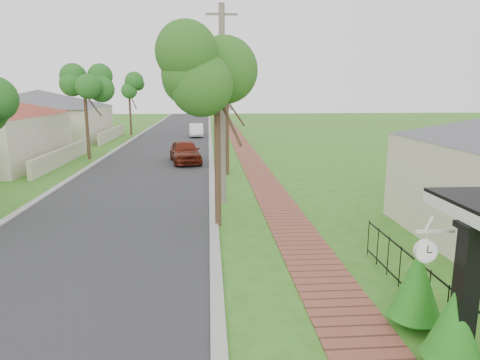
{
  "coord_description": "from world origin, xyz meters",
  "views": [
    {
      "loc": [
        0.53,
        -6.99,
        4.5
      ],
      "look_at": [
        1.57,
        7.31,
        1.5
      ],
      "focal_mm": 32.0,
      "sensor_mm": 36.0,
      "label": 1
    }
  ],
  "objects_px": {
    "parked_car_white": "(196,130)",
    "station_clock": "(426,249)",
    "porch_post": "(464,307)",
    "utility_pole": "(222,106)",
    "near_tree": "(217,78)",
    "parked_car_red": "(185,152)"
  },
  "relations": [
    {
      "from": "porch_post",
      "to": "utility_pole",
      "type": "relative_size",
      "value": 0.33
    },
    {
      "from": "utility_pole",
      "to": "station_clock",
      "type": "xyz_separation_m",
      "value": [
        2.99,
        -10.6,
        -1.97
      ]
    },
    {
      "from": "parked_car_white",
      "to": "porch_post",
      "type": "bearing_deg",
      "value": -84.25
    },
    {
      "from": "porch_post",
      "to": "station_clock",
      "type": "bearing_deg",
      "value": 140.72
    },
    {
      "from": "porch_post",
      "to": "parked_car_red",
      "type": "distance_m",
      "value": 21.75
    },
    {
      "from": "near_tree",
      "to": "utility_pole",
      "type": "distance_m",
      "value": 3.16
    },
    {
      "from": "parked_car_red",
      "to": "station_clock",
      "type": "xyz_separation_m",
      "value": [
        5.06,
        -20.62,
        1.22
      ]
    },
    {
      "from": "utility_pole",
      "to": "parked_car_red",
      "type": "bearing_deg",
      "value": 101.67
    },
    {
      "from": "parked_car_red",
      "to": "parked_car_white",
      "type": "distance_m",
      "value": 15.85
    },
    {
      "from": "parked_car_red",
      "to": "utility_pole",
      "type": "distance_m",
      "value": 10.72
    },
    {
      "from": "near_tree",
      "to": "utility_pole",
      "type": "height_order",
      "value": "utility_pole"
    },
    {
      "from": "porch_post",
      "to": "station_clock",
      "type": "distance_m",
      "value": 1.04
    },
    {
      "from": "utility_pole",
      "to": "station_clock",
      "type": "relative_size",
      "value": 11.91
    },
    {
      "from": "parked_car_red",
      "to": "near_tree",
      "type": "distance_m",
      "value": 13.79
    },
    {
      "from": "parked_car_white",
      "to": "utility_pole",
      "type": "xyz_separation_m",
      "value": [
        1.8,
        -25.87,
        3.28
      ]
    },
    {
      "from": "station_clock",
      "to": "parked_car_red",
      "type": "bearing_deg",
      "value": 103.79
    },
    {
      "from": "porch_post",
      "to": "utility_pole",
      "type": "distance_m",
      "value": 11.87
    },
    {
      "from": "porch_post",
      "to": "parked_car_white",
      "type": "xyz_separation_m",
      "value": [
        -5.28,
        36.87,
        -0.49
      ]
    },
    {
      "from": "near_tree",
      "to": "station_clock",
      "type": "bearing_deg",
      "value": -66.78
    },
    {
      "from": "parked_car_white",
      "to": "station_clock",
      "type": "distance_m",
      "value": 36.81
    },
    {
      "from": "parked_car_white",
      "to": "parked_car_red",
      "type": "bearing_deg",
      "value": -93.37
    },
    {
      "from": "parked_car_white",
      "to": "utility_pole",
      "type": "bearing_deg",
      "value": -88.42
    }
  ]
}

